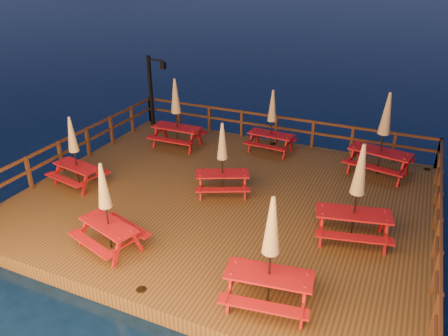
# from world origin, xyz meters

# --- Properties ---
(ground) EXTENTS (500.00, 500.00, 0.00)m
(ground) POSITION_xyz_m (0.00, 0.00, 0.00)
(ground) COLOR black
(ground) RESTS_ON ground
(deck) EXTENTS (12.00, 10.00, 0.40)m
(deck) POSITION_xyz_m (0.00, 0.00, 0.20)
(deck) COLOR #442B16
(deck) RESTS_ON ground
(deck_piles) EXTENTS (11.44, 9.44, 1.40)m
(deck_piles) POSITION_xyz_m (0.00, 0.00, -0.30)
(deck_piles) COLOR #342210
(deck_piles) RESTS_ON ground
(railing) EXTENTS (11.80, 9.75, 1.10)m
(railing) POSITION_xyz_m (0.00, 1.78, 1.16)
(railing) COLOR #342210
(railing) RESTS_ON deck
(lamp_post) EXTENTS (0.85, 0.18, 3.00)m
(lamp_post) POSITION_xyz_m (-5.39, 4.55, 2.20)
(lamp_post) COLOR black
(lamp_post) RESTS_ON deck
(picnic_table_0) EXTENTS (2.02, 1.75, 2.60)m
(picnic_table_0) POSITION_xyz_m (2.69, -3.85, 1.75)
(picnic_table_0) COLOR #980D0F
(picnic_table_0) RESTS_ON deck
(picnic_table_1) EXTENTS (2.17, 1.92, 2.68)m
(picnic_table_1) POSITION_xyz_m (3.89, -0.74, 1.79)
(picnic_table_1) COLOR #980D0F
(picnic_table_1) RESTS_ON deck
(picnic_table_2) EXTENTS (1.89, 1.56, 2.66)m
(picnic_table_2) POSITION_xyz_m (-3.34, 2.85, 1.78)
(picnic_table_2) COLOR #980D0F
(picnic_table_2) RESTS_ON deck
(picnic_table_3) EXTENTS (2.26, 1.98, 2.84)m
(picnic_table_3) POSITION_xyz_m (4.05, 3.52, 1.88)
(picnic_table_3) COLOR #980D0F
(picnic_table_3) RESTS_ON deck
(picnic_table_4) EXTENTS (2.03, 1.90, 2.32)m
(picnic_table_4) POSITION_xyz_m (-0.19, 0.14, 1.60)
(picnic_table_4) COLOR #980D0F
(picnic_table_4) RESTS_ON deck
(picnic_table_5) EXTENTS (1.82, 1.59, 2.30)m
(picnic_table_5) POSITION_xyz_m (-4.64, -1.25, 1.60)
(picnic_table_5) COLOR #980D0F
(picnic_table_5) RESTS_ON deck
(picnic_table_6) EXTENTS (1.76, 1.48, 2.38)m
(picnic_table_6) POSITION_xyz_m (0.12, 3.85, 1.64)
(picnic_table_6) COLOR #980D0F
(picnic_table_6) RESTS_ON deck
(picnic_table_7) EXTENTS (1.98, 1.78, 2.36)m
(picnic_table_7) POSITION_xyz_m (-1.57, -3.61, 1.63)
(picnic_table_7) COLOR #980D0F
(picnic_table_7) RESTS_ON deck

